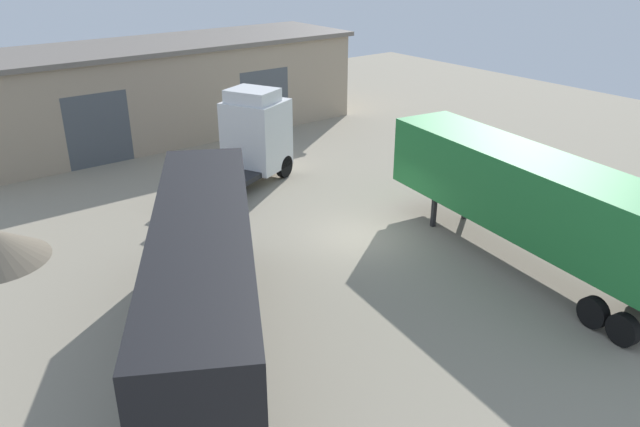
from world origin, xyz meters
TOP-DOWN VIEW (x-y plane):
  - ground_plane at (0.00, 0.00)m, footprint 60.00×60.00m
  - warehouse_building at (0.00, 17.02)m, footprint 22.53×6.56m
  - tractor_unit_white at (-0.06, 7.62)m, footprint 7.00×5.02m
  - container_trailer_green at (3.16, -4.90)m, footprint 4.22×12.01m
  - container_trailer_grey at (-7.95, -2.97)m, footprint 7.95×11.65m

SIDE VIEW (x-z plane):
  - ground_plane at x=0.00m, z-range 0.00..0.00m
  - tractor_unit_white at x=-0.06m, z-range -0.13..4.12m
  - container_trailer_grey at x=-7.95m, z-range 0.56..4.44m
  - container_trailer_green at x=3.16m, z-range 0.56..4.46m
  - warehouse_building at x=0.00m, z-range 0.01..5.22m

